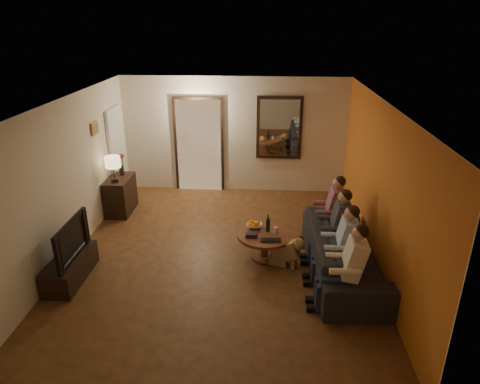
# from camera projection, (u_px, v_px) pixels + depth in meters

# --- Properties ---
(floor) EXTENTS (5.00, 6.00, 0.01)m
(floor) POSITION_uv_depth(u_px,v_px,m) (221.00, 255.00, 7.31)
(floor) COLOR #432B12
(floor) RESTS_ON ground
(ceiling) EXTENTS (5.00, 6.00, 0.01)m
(ceiling) POSITION_uv_depth(u_px,v_px,m) (219.00, 102.00, 6.32)
(ceiling) COLOR white
(ceiling) RESTS_ON back_wall
(back_wall) EXTENTS (5.00, 0.02, 2.60)m
(back_wall) POSITION_uv_depth(u_px,v_px,m) (234.00, 136.00, 9.58)
(back_wall) COLOR beige
(back_wall) RESTS_ON floor
(front_wall) EXTENTS (5.00, 0.02, 2.60)m
(front_wall) POSITION_uv_depth(u_px,v_px,m) (187.00, 300.00, 4.04)
(front_wall) COLOR beige
(front_wall) RESTS_ON floor
(left_wall) EXTENTS (0.02, 6.00, 2.60)m
(left_wall) POSITION_uv_depth(u_px,v_px,m) (67.00, 181.00, 6.96)
(left_wall) COLOR beige
(left_wall) RESTS_ON floor
(right_wall) EXTENTS (0.02, 6.00, 2.60)m
(right_wall) POSITION_uv_depth(u_px,v_px,m) (379.00, 188.00, 6.67)
(right_wall) COLOR beige
(right_wall) RESTS_ON floor
(orange_accent) EXTENTS (0.01, 6.00, 2.60)m
(orange_accent) POSITION_uv_depth(u_px,v_px,m) (379.00, 188.00, 6.67)
(orange_accent) COLOR #C56F21
(orange_accent) RESTS_ON right_wall
(kitchen_doorway) EXTENTS (1.00, 0.06, 2.10)m
(kitchen_doorway) POSITION_uv_depth(u_px,v_px,m) (199.00, 146.00, 9.70)
(kitchen_doorway) COLOR #FFE0A5
(kitchen_doorway) RESTS_ON floor
(door_trim) EXTENTS (1.12, 0.04, 2.22)m
(door_trim) POSITION_uv_depth(u_px,v_px,m) (199.00, 146.00, 9.69)
(door_trim) COLOR black
(door_trim) RESTS_ON floor
(fridge_glimpse) EXTENTS (0.45, 0.03, 1.70)m
(fridge_glimpse) POSITION_uv_depth(u_px,v_px,m) (210.00, 152.00, 9.75)
(fridge_glimpse) COLOR silver
(fridge_glimpse) RESTS_ON floor
(mirror_frame) EXTENTS (1.00, 0.05, 1.40)m
(mirror_frame) POSITION_uv_depth(u_px,v_px,m) (279.00, 128.00, 9.41)
(mirror_frame) COLOR black
(mirror_frame) RESTS_ON back_wall
(mirror_glass) EXTENTS (0.86, 0.02, 1.26)m
(mirror_glass) POSITION_uv_depth(u_px,v_px,m) (279.00, 128.00, 9.38)
(mirror_glass) COLOR white
(mirror_glass) RESTS_ON back_wall
(white_door) EXTENTS (0.06, 0.85, 2.04)m
(white_door) POSITION_uv_depth(u_px,v_px,m) (118.00, 155.00, 9.18)
(white_door) COLOR white
(white_door) RESTS_ON floor
(framed_art) EXTENTS (0.03, 0.28, 0.24)m
(framed_art) POSITION_uv_depth(u_px,v_px,m) (95.00, 128.00, 7.94)
(framed_art) COLOR #B28C33
(framed_art) RESTS_ON left_wall
(art_canvas) EXTENTS (0.01, 0.22, 0.18)m
(art_canvas) POSITION_uv_depth(u_px,v_px,m) (96.00, 128.00, 7.94)
(art_canvas) COLOR brown
(art_canvas) RESTS_ON left_wall
(dresser) EXTENTS (0.45, 0.83, 0.74)m
(dresser) POSITION_uv_depth(u_px,v_px,m) (121.00, 195.00, 8.80)
(dresser) COLOR black
(dresser) RESTS_ON floor
(table_lamp) EXTENTS (0.30, 0.30, 0.54)m
(table_lamp) POSITION_uv_depth(u_px,v_px,m) (113.00, 169.00, 8.35)
(table_lamp) COLOR beige
(table_lamp) RESTS_ON dresser
(flower_vase) EXTENTS (0.14, 0.14, 0.44)m
(flower_vase) POSITION_uv_depth(u_px,v_px,m) (121.00, 164.00, 8.77)
(flower_vase) COLOR #B42213
(flower_vase) RESTS_ON dresser
(tv_stand) EXTENTS (0.45, 1.14, 0.38)m
(tv_stand) POSITION_uv_depth(u_px,v_px,m) (70.00, 268.00, 6.58)
(tv_stand) COLOR black
(tv_stand) RESTS_ON floor
(tv) EXTENTS (1.07, 0.14, 0.61)m
(tv) POSITION_uv_depth(u_px,v_px,m) (65.00, 240.00, 6.39)
(tv) COLOR black
(tv) RESTS_ON tv_stand
(sofa) EXTENTS (2.54, 1.07, 0.73)m
(sofa) POSITION_uv_depth(u_px,v_px,m) (343.00, 253.00, 6.67)
(sofa) COLOR black
(sofa) RESTS_ON floor
(person_a) EXTENTS (0.60, 0.40, 1.20)m
(person_a) POSITION_uv_depth(u_px,v_px,m) (348.00, 271.00, 5.75)
(person_a) COLOR tan
(person_a) RESTS_ON sofa
(person_b) EXTENTS (0.60, 0.40, 1.20)m
(person_b) POSITION_uv_depth(u_px,v_px,m) (341.00, 249.00, 6.31)
(person_b) COLOR tan
(person_b) RESTS_ON sofa
(person_c) EXTENTS (0.60, 0.40, 1.20)m
(person_c) POSITION_uv_depth(u_px,v_px,m) (335.00, 230.00, 6.86)
(person_c) COLOR tan
(person_c) RESTS_ON sofa
(person_d) EXTENTS (0.60, 0.40, 1.20)m
(person_d) POSITION_uv_depth(u_px,v_px,m) (330.00, 214.00, 7.41)
(person_d) COLOR tan
(person_d) RESTS_ON sofa
(dog) EXTENTS (0.61, 0.41, 0.56)m
(dog) POSITION_uv_depth(u_px,v_px,m) (285.00, 250.00, 6.91)
(dog) COLOR #946544
(dog) RESTS_ON floor
(coffee_table) EXTENTS (0.92, 0.92, 0.45)m
(coffee_table) POSITION_uv_depth(u_px,v_px,m) (264.00, 246.00, 7.15)
(coffee_table) COLOR brown
(coffee_table) RESTS_ON floor
(bowl) EXTENTS (0.26, 0.26, 0.06)m
(bowl) POSITION_uv_depth(u_px,v_px,m) (254.00, 226.00, 7.26)
(bowl) COLOR white
(bowl) RESTS_ON coffee_table
(oranges) EXTENTS (0.20, 0.20, 0.08)m
(oranges) POSITION_uv_depth(u_px,v_px,m) (254.00, 222.00, 7.24)
(oranges) COLOR orange
(oranges) RESTS_ON bowl
(wine_bottle) EXTENTS (0.07, 0.07, 0.31)m
(wine_bottle) POSITION_uv_depth(u_px,v_px,m) (268.00, 223.00, 7.09)
(wine_bottle) COLOR black
(wine_bottle) RESTS_ON coffee_table
(wine_glass) EXTENTS (0.06, 0.06, 0.10)m
(wine_glass) POSITION_uv_depth(u_px,v_px,m) (276.00, 230.00, 7.08)
(wine_glass) COLOR silver
(wine_glass) RESTS_ON coffee_table
(book_stack) EXTENTS (0.20, 0.15, 0.07)m
(book_stack) POSITION_uv_depth(u_px,v_px,m) (251.00, 234.00, 6.97)
(book_stack) COLOR black
(book_stack) RESTS_ON coffee_table
(laptop) EXTENTS (0.34, 0.24, 0.03)m
(laptop) POSITION_uv_depth(u_px,v_px,m) (271.00, 242.00, 6.79)
(laptop) COLOR black
(laptop) RESTS_ON coffee_table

